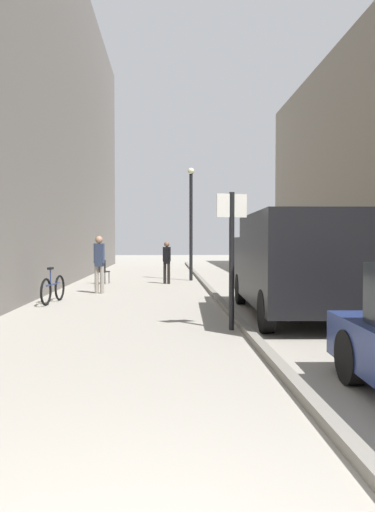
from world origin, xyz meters
TOP-DOWN VIEW (x-y plane):
  - ground_plane at (0.00, 12.00)m, footprint 80.00×80.00m
  - kerb_strip at (1.58, 12.00)m, footprint 0.16×40.00m
  - pedestrian_main_foreground at (-2.03, 12.98)m, footprint 0.36×0.26m
  - pedestrian_mid_block at (0.14, 16.20)m, footprint 0.31×0.25m
  - delivery_van at (2.90, 8.35)m, footprint 2.19×5.56m
  - street_sign_post at (1.35, 6.80)m, footprint 0.59×0.17m
  - lamp_post at (1.17, 17.65)m, footprint 0.28×0.28m
  - bicycle_leaning at (-2.95, 10.77)m, footprint 0.25×1.77m
  - cafe_chair_near_window at (-2.41, 16.30)m, footprint 0.55×0.55m

SIDE VIEW (x-z plane):
  - ground_plane at x=0.00m, z-range 0.00..0.00m
  - kerb_strip at x=1.58m, z-range 0.00..0.12m
  - bicycle_leaning at x=-2.95m, z-range -0.11..0.87m
  - cafe_chair_near_window at x=-2.41m, z-range 0.08..1.02m
  - pedestrian_mid_block at x=0.14m, z-range 0.13..1.79m
  - pedestrian_main_foreground at x=-2.03m, z-range 0.14..1.98m
  - delivery_van at x=2.90m, z-range 0.09..2.35m
  - street_sign_post at x=1.35m, z-range 0.25..2.85m
  - lamp_post at x=1.17m, z-range 0.34..5.10m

